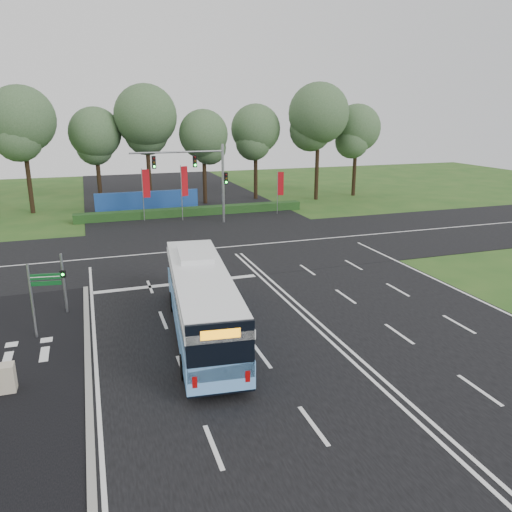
{
  "coord_description": "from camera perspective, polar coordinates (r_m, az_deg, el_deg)",
  "views": [
    {
      "loc": [
        -9.49,
        -22.52,
        9.74
      ],
      "look_at": [
        -1.18,
        2.0,
        2.21
      ],
      "focal_mm": 35.0,
      "sensor_mm": 36.0,
      "label": 1
    }
  ],
  "objects": [
    {
      "name": "ground",
      "position": [
        26.31,
        3.85,
        -5.55
      ],
      "size": [
        120.0,
        120.0,
        0.0
      ],
      "primitive_type": "plane",
      "color": "#254F1A",
      "rests_on": "ground"
    },
    {
      "name": "road_main",
      "position": [
        26.3,
        3.85,
        -5.51
      ],
      "size": [
        20.0,
        120.0,
        0.04
      ],
      "primitive_type": "cube",
      "color": "black",
      "rests_on": "ground"
    },
    {
      "name": "road_cross",
      "position": [
        37.1,
        -3.24,
        1.01
      ],
      "size": [
        120.0,
        14.0,
        0.05
      ],
      "primitive_type": "cube",
      "color": "black",
      "rests_on": "ground"
    },
    {
      "name": "bike_path",
      "position": [
        22.01,
        -25.02,
        -11.62
      ],
      "size": [
        5.0,
        18.0,
        0.06
      ],
      "primitive_type": "cube",
      "color": "black",
      "rests_on": "ground"
    },
    {
      "name": "kerb_strip",
      "position": [
        21.8,
        -18.66,
        -11.08
      ],
      "size": [
        0.25,
        18.0,
        0.12
      ],
      "primitive_type": "cube",
      "color": "gray",
      "rests_on": "ground"
    },
    {
      "name": "city_bus",
      "position": [
        22.25,
        -6.24,
        -5.2
      ],
      "size": [
        3.59,
        11.63,
        3.28
      ],
      "rotation": [
        0.0,
        0.0,
        -0.11
      ],
      "color": "#6EB3FF",
      "rests_on": "ground"
    },
    {
      "name": "pedestrian_signal",
      "position": [
        26.31,
        -21.12,
        -2.73
      ],
      "size": [
        0.29,
        0.4,
        3.09
      ],
      "rotation": [
        0.0,
        0.0,
        -0.36
      ],
      "color": "gray",
      "rests_on": "ground"
    },
    {
      "name": "street_sign",
      "position": [
        23.7,
        -23.6,
        -3.69
      ],
      "size": [
        1.34,
        0.28,
        3.47
      ],
      "rotation": [
        0.0,
        0.0,
        -0.15
      ],
      "color": "gray",
      "rests_on": "ground"
    },
    {
      "name": "utility_cabinet",
      "position": [
        20.42,
        -26.7,
        -12.43
      ],
      "size": [
        0.66,
        0.55,
        1.09
      ],
      "primitive_type": "cube",
      "rotation": [
        0.0,
        0.0,
        -0.01
      ],
      "color": "#C0B49B",
      "rests_on": "ground"
    },
    {
      "name": "banner_flag_left",
      "position": [
        46.88,
        -12.54,
        7.72
      ],
      "size": [
        0.71,
        0.07,
        4.8
      ],
      "rotation": [
        0.0,
        0.0,
        0.01
      ],
      "color": "gray",
      "rests_on": "ground"
    },
    {
      "name": "banner_flag_mid",
      "position": [
        46.32,
        -8.27,
        8.04
      ],
      "size": [
        0.7,
        0.34,
        5.07
      ],
      "rotation": [
        0.0,
        0.0,
        0.41
      ],
      "color": "gray",
      "rests_on": "ground"
    },
    {
      "name": "banner_flag_right",
      "position": [
        48.85,
        2.75,
        7.99
      ],
      "size": [
        0.59,
        0.26,
        4.22
      ],
      "rotation": [
        0.0,
        0.0,
        -0.35
      ],
      "color": "gray",
      "rests_on": "ground"
    },
    {
      "name": "traffic_light_gantry",
      "position": [
        44.39,
        -6.07,
        9.56
      ],
      "size": [
        8.41,
        0.28,
        7.0
      ],
      "color": "gray",
      "rests_on": "ground"
    },
    {
      "name": "hedge",
      "position": [
        48.87,
        -7.21,
        5.07
      ],
      "size": [
        22.0,
        1.2,
        0.8
      ],
      "primitive_type": "cube",
      "color": "#173914",
      "rests_on": "ground"
    },
    {
      "name": "blue_hoarding",
      "position": [
        50.57,
        -12.29,
        6.01
      ],
      "size": [
        10.0,
        0.3,
        2.2
      ],
      "primitive_type": "cube",
      "color": "navy",
      "rests_on": "ground"
    },
    {
      "name": "eucalyptus_row",
      "position": [
        54.52,
        -8.23,
        14.71
      ],
      "size": [
        47.04,
        9.74,
        12.85
      ],
      "color": "black",
      "rests_on": "ground"
    }
  ]
}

